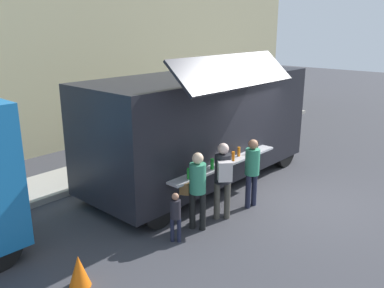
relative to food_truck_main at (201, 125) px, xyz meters
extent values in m
plane|color=#38383D|center=(0.60, -2.53, -1.58)|extent=(60.00, 60.00, 0.00)
cube|color=#9E998E|center=(-4.00, 2.62, -1.50)|extent=(28.00, 1.60, 0.15)
cube|color=black|center=(0.00, 0.02, 0.01)|extent=(6.61, 2.54, 2.58)
cube|color=black|center=(-0.69, -1.53, 1.56)|extent=(3.62, 0.82, 0.67)
cube|color=black|center=(-0.68, -1.11, 0.32)|extent=(3.43, 0.16, 1.16)
cube|color=#B7B7BC|center=(-0.69, -1.33, -0.59)|extent=(3.62, 0.42, 0.05)
cylinder|color=green|center=(-2.04, -1.36, -0.45)|extent=(0.08, 0.08, 0.23)
cylinder|color=red|center=(-1.65, -1.35, -0.45)|extent=(0.06, 0.06, 0.24)
cylinder|color=green|center=(-1.26, -1.37, -0.45)|extent=(0.08, 0.08, 0.24)
cylinder|color=red|center=(-0.89, -1.36, -0.45)|extent=(0.07, 0.07, 0.23)
cylinder|color=orange|center=(-0.47, -1.38, -0.46)|extent=(0.07, 0.07, 0.22)
cylinder|color=orange|center=(-0.11, -1.29, -0.45)|extent=(0.07, 0.07, 0.23)
cylinder|color=silver|center=(0.26, -1.38, -0.47)|extent=(0.07, 0.07, 0.20)
cylinder|color=black|center=(0.67, -1.32, -0.45)|extent=(0.07, 0.07, 0.23)
cube|color=black|center=(3.23, -0.04, 0.48)|extent=(0.12, 2.05, 1.13)
cylinder|color=black|center=(2.60, 1.03, -1.13)|extent=(0.90, 0.28, 0.90)
cylinder|color=black|center=(2.56, -1.08, -1.13)|extent=(0.90, 0.28, 0.90)
cylinder|color=black|center=(-2.57, 1.13, -1.13)|extent=(0.90, 0.28, 0.90)
cylinder|color=black|center=(-2.61, -0.99, -1.13)|extent=(0.90, 0.28, 0.90)
cone|color=orange|center=(-4.87, -1.50, -1.30)|extent=(0.36, 0.36, 0.55)
cylinder|color=#2D5E35|center=(4.07, 2.32, -1.12)|extent=(0.60, 0.60, 0.92)
cylinder|color=#202338|center=(-0.58, -1.91, -1.18)|extent=(0.13, 0.13, 0.80)
cylinder|color=#202338|center=(-0.37, -1.93, -1.18)|extent=(0.13, 0.13, 0.80)
cylinder|color=#318964|center=(-0.48, -1.92, -0.47)|extent=(0.33, 0.33, 0.61)
sphere|color=#9D6C4E|center=(-0.48, -1.92, -0.06)|extent=(0.22, 0.22, 0.22)
cylinder|color=#4B483F|center=(-1.49, -1.70, -1.15)|extent=(0.13, 0.13, 0.85)
cylinder|color=#4B483F|center=(-1.33, -1.86, -1.15)|extent=(0.13, 0.13, 0.85)
cylinder|color=black|center=(-1.41, -1.78, -0.41)|extent=(0.35, 0.35, 0.64)
sphere|color=beige|center=(-1.41, -1.78, 0.03)|extent=(0.24, 0.24, 0.24)
cube|color=beige|center=(-1.60, -1.97, -0.38)|extent=(0.34, 0.33, 0.41)
cylinder|color=black|center=(-2.18, -1.59, -1.17)|extent=(0.13, 0.13, 0.82)
cylinder|color=black|center=(-2.09, -1.79, -1.17)|extent=(0.13, 0.13, 0.82)
cylinder|color=#358A66|center=(-2.13, -1.69, -0.45)|extent=(0.34, 0.34, 0.62)
sphere|color=beige|center=(-2.13, -1.69, -0.02)|extent=(0.23, 0.23, 0.23)
cube|color=brown|center=(-2.25, -1.45, -0.71)|extent=(0.21, 0.24, 0.24)
cylinder|color=#1E2136|center=(-2.84, -1.65, -1.32)|extent=(0.08, 0.08, 0.50)
cylinder|color=#1E2136|center=(-2.77, -1.76, -1.32)|extent=(0.08, 0.08, 0.50)
cylinder|color=#232128|center=(-2.81, -1.70, -0.88)|extent=(0.21, 0.21, 0.38)
sphere|color=#A16C51|center=(-2.81, -1.70, -0.62)|extent=(0.14, 0.14, 0.14)
camera|label=1|loc=(-7.97, -6.63, 2.53)|focal=38.02mm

